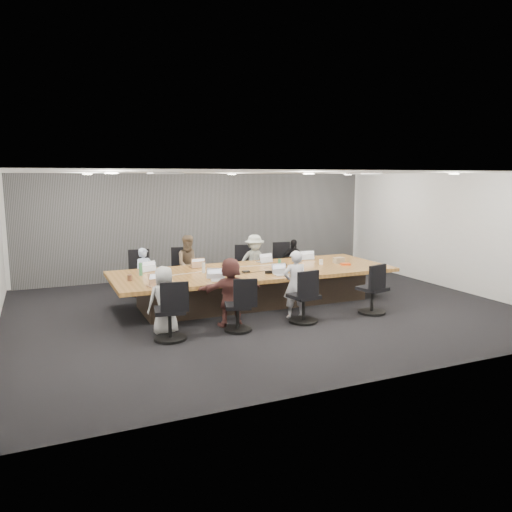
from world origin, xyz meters
name	(u,v)px	position (x,y,z in m)	size (l,w,h in m)	color
floor	(264,308)	(0.00, 0.00, 0.00)	(10.00, 8.00, 0.00)	black
ceiling	(264,172)	(0.00, 0.00, 2.80)	(10.00, 8.00, 0.00)	white
wall_back	(204,225)	(0.00, 4.00, 1.40)	(10.00, 2.80, 0.00)	silver
wall_front	(390,278)	(0.00, -4.00, 1.40)	(10.00, 2.80, 0.00)	silver
wall_right	(450,231)	(5.00, 0.00, 1.40)	(8.00, 2.80, 0.00)	silver
curtain	(205,225)	(0.00, 3.92, 1.40)	(9.80, 0.04, 2.80)	#58595A
conference_table	(254,285)	(0.00, 0.50, 0.40)	(6.00, 2.20, 0.74)	#2D221A
chair_0	(142,277)	(-2.09, 2.20, 0.44)	(0.59, 0.59, 0.88)	black
chair_1	(186,273)	(-1.04, 2.20, 0.44)	(0.59, 0.59, 0.87)	black
chair_2	(249,269)	(0.60, 2.20, 0.41)	(0.55, 0.55, 0.82)	black
chair_3	(287,266)	(1.65, 2.20, 0.42)	(0.57, 0.57, 0.84)	black
chair_4	(170,315)	(-2.28, -1.20, 0.43)	(0.58, 0.58, 0.86)	black
chair_5	(238,310)	(-1.05, -1.20, 0.38)	(0.52, 0.52, 0.77)	black
chair_6	(304,300)	(0.27, -1.20, 0.42)	(0.57, 0.57, 0.85)	black
chair_7	(372,293)	(1.84, -1.20, 0.42)	(0.57, 0.57, 0.85)	black
person_0	(144,274)	(-2.09, 1.85, 0.57)	(0.42, 0.27, 1.15)	#B1C6EE
laptop_0	(149,270)	(-2.09, 1.30, 0.75)	(0.31, 0.21, 0.02)	#B2B2B7
person_1	(190,265)	(-1.04, 1.85, 0.69)	(0.67, 0.53, 1.39)	brown
laptop_1	(197,267)	(-1.04, 1.30, 0.75)	(0.31, 0.21, 0.02)	#8C6647
person_2	(255,262)	(0.60, 1.85, 0.66)	(0.85, 0.49, 1.32)	#99A19A
laptop_2	(264,261)	(0.60, 1.30, 0.75)	(0.33, 0.23, 0.02)	#B2B2B7
person_3	(293,262)	(1.65, 1.85, 0.58)	(0.68, 0.28, 1.15)	black
laptop_3	(304,259)	(1.65, 1.30, 0.75)	(0.35, 0.24, 0.02)	#B2B2B7
person_4	(164,300)	(-2.28, -0.85, 0.60)	(0.59, 0.38, 1.20)	#A5A5A5
laptop_4	(157,286)	(-2.28, -0.30, 0.75)	(0.34, 0.23, 0.02)	#8C6647
person_5	(231,292)	(-1.05, -0.85, 0.64)	(1.18, 0.38, 1.28)	#582E2B
laptop_5	(220,280)	(-1.05, -0.30, 0.75)	(0.35, 0.24, 0.02)	#B2B2B7
person_6	(295,284)	(0.27, -0.85, 0.66)	(0.48, 0.32, 1.32)	#B3B3BD
laptop_6	(282,275)	(0.27, -0.30, 0.75)	(0.31, 0.21, 0.02)	#B2B2B7
bottle_green_left	(141,269)	(-2.36, 0.83, 0.87)	(0.07, 0.07, 0.26)	#3D8D59
bottle_green_right	(279,264)	(0.49, 0.26, 0.86)	(0.07, 0.07, 0.23)	#3D8D59
bottle_clear	(204,268)	(-1.11, 0.57, 0.85)	(0.07, 0.07, 0.22)	silver
cup_white_far	(225,265)	(-0.51, 0.95, 0.79)	(0.09, 0.09, 0.11)	white
cup_white_near	(321,262)	(1.64, 0.46, 0.80)	(0.09, 0.09, 0.11)	white
mug_brown	(130,278)	(-2.65, 0.40, 0.80)	(0.09, 0.09, 0.11)	brown
mic_left	(246,271)	(-0.28, 0.29, 0.76)	(0.16, 0.10, 0.03)	black
mic_right	(283,265)	(0.80, 0.70, 0.76)	(0.15, 0.10, 0.03)	black
stapler	(269,272)	(0.10, -0.04, 0.77)	(0.17, 0.04, 0.06)	black
canvas_bag	(339,260)	(2.12, 0.47, 0.80)	(0.24, 0.15, 0.13)	gray
snack_packet	(346,264)	(2.11, 0.17, 0.76)	(0.20, 0.13, 0.04)	#E4450F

